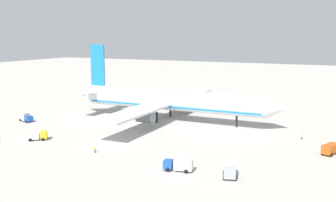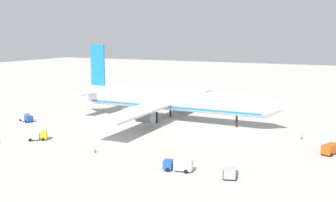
{
  "view_description": "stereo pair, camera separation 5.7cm",
  "coord_description": "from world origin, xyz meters",
  "px_view_note": "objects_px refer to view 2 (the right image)",
  "views": [
    {
      "loc": [
        59.49,
        -124.66,
        29.83
      ],
      "look_at": [
        -0.86,
        -1.65,
        7.18
      ],
      "focal_mm": 42.91,
      "sensor_mm": 36.0,
      "label": 1
    },
    {
      "loc": [
        59.54,
        -124.63,
        29.83
      ],
      "look_at": [
        -0.86,
        -1.65,
        7.18
      ],
      "focal_mm": 42.91,
      "sensor_mm": 36.0,
      "label": 2
    }
  ],
  "objects_px": {
    "traffic_cone_0": "(301,118)",
    "baggage_cart_1": "(336,142)",
    "ground_worker_1": "(302,137)",
    "service_truck_4": "(25,117)",
    "service_truck_3": "(330,149)",
    "service_truck_2": "(179,165)",
    "service_truck_0": "(229,170)",
    "traffic_cone_1": "(195,100)",
    "ground_worker_0": "(95,150)",
    "airliner": "(169,100)",
    "service_truck_1": "(38,136)",
    "traffic_cone_2": "(310,114)"
  },
  "relations": [
    {
      "from": "traffic_cone_1",
      "to": "service_truck_4",
      "type": "bearing_deg",
      "value": -117.89
    },
    {
      "from": "ground_worker_0",
      "to": "traffic_cone_1",
      "type": "xyz_separation_m",
      "value": [
        -8.39,
        87.99,
        -0.55
      ]
    },
    {
      "from": "service_truck_3",
      "to": "traffic_cone_0",
      "type": "height_order",
      "value": "service_truck_3"
    },
    {
      "from": "service_truck_2",
      "to": "service_truck_3",
      "type": "height_order",
      "value": "service_truck_2"
    },
    {
      "from": "service_truck_1",
      "to": "service_truck_2",
      "type": "relative_size",
      "value": 0.86
    },
    {
      "from": "baggage_cart_1",
      "to": "service_truck_2",
      "type": "bearing_deg",
      "value": -127.36
    },
    {
      "from": "service_truck_1",
      "to": "ground_worker_0",
      "type": "bearing_deg",
      "value": -7.49
    },
    {
      "from": "ground_worker_1",
      "to": "traffic_cone_0",
      "type": "xyz_separation_m",
      "value": [
        -4.38,
        30.63,
        -0.55
      ]
    },
    {
      "from": "service_truck_2",
      "to": "ground_worker_1",
      "type": "bearing_deg",
      "value": 63.08
    },
    {
      "from": "airliner",
      "to": "service_truck_2",
      "type": "xyz_separation_m",
      "value": [
        25.52,
        -47.16,
        -5.61
      ]
    },
    {
      "from": "service_truck_2",
      "to": "ground_worker_0",
      "type": "distance_m",
      "value": 25.39
    },
    {
      "from": "ground_worker_0",
      "to": "traffic_cone_1",
      "type": "bearing_deg",
      "value": 95.45
    },
    {
      "from": "airliner",
      "to": "traffic_cone_1",
      "type": "height_order",
      "value": "airliner"
    },
    {
      "from": "ground_worker_0",
      "to": "traffic_cone_1",
      "type": "distance_m",
      "value": 88.4
    },
    {
      "from": "baggage_cart_1",
      "to": "service_truck_3",
      "type": "bearing_deg",
      "value": -93.69
    },
    {
      "from": "service_truck_0",
      "to": "traffic_cone_1",
      "type": "xyz_separation_m",
      "value": [
        -44.74,
        90.13,
        -1.37
      ]
    },
    {
      "from": "ground_worker_1",
      "to": "service_truck_4",
      "type": "bearing_deg",
      "value": -169.33
    },
    {
      "from": "service_truck_0",
      "to": "service_truck_1",
      "type": "relative_size",
      "value": 0.93
    },
    {
      "from": "service_truck_4",
      "to": "ground_worker_1",
      "type": "relative_size",
      "value": 3.83
    },
    {
      "from": "service_truck_3",
      "to": "ground_worker_1",
      "type": "distance_m",
      "value": 14.7
    },
    {
      "from": "airliner",
      "to": "traffic_cone_1",
      "type": "relative_size",
      "value": 143.48
    },
    {
      "from": "service_truck_0",
      "to": "traffic_cone_1",
      "type": "height_order",
      "value": "service_truck_0"
    },
    {
      "from": "service_truck_0",
      "to": "ground_worker_0",
      "type": "xyz_separation_m",
      "value": [
        -36.35,
        2.13,
        -0.82
      ]
    },
    {
      "from": "service_truck_2",
      "to": "service_truck_4",
      "type": "bearing_deg",
      "value": 161.43
    },
    {
      "from": "airliner",
      "to": "traffic_cone_2",
      "type": "height_order",
      "value": "airliner"
    },
    {
      "from": "baggage_cart_1",
      "to": "ground_worker_0",
      "type": "xyz_separation_m",
      "value": [
        -54.89,
        -35.62,
        0.07
      ]
    },
    {
      "from": "service_truck_4",
      "to": "traffic_cone_1",
      "type": "bearing_deg",
      "value": 62.11
    },
    {
      "from": "service_truck_4",
      "to": "airliner",
      "type": "bearing_deg",
      "value": 28.42
    },
    {
      "from": "service_truck_4",
      "to": "traffic_cone_2",
      "type": "distance_m",
      "value": 103.93
    },
    {
      "from": "airliner",
      "to": "ground_worker_0",
      "type": "height_order",
      "value": "airliner"
    },
    {
      "from": "service_truck_0",
      "to": "service_truck_2",
      "type": "xyz_separation_m",
      "value": [
        -11.19,
        -1.18,
        -0.15
      ]
    },
    {
      "from": "service_truck_0",
      "to": "service_truck_2",
      "type": "height_order",
      "value": "service_truck_0"
    },
    {
      "from": "service_truck_0",
      "to": "service_truck_4",
      "type": "height_order",
      "value": "service_truck_0"
    },
    {
      "from": "ground_worker_0",
      "to": "baggage_cart_1",
      "type": "bearing_deg",
      "value": 32.98
    },
    {
      "from": "baggage_cart_1",
      "to": "traffic_cone_0",
      "type": "height_order",
      "value": "baggage_cart_1"
    },
    {
      "from": "service_truck_0",
      "to": "ground_worker_1",
      "type": "xyz_separation_m",
      "value": [
        9.27,
        39.12,
        -0.82
      ]
    },
    {
      "from": "ground_worker_0",
      "to": "service_truck_2",
      "type": "bearing_deg",
      "value": -7.5
    },
    {
      "from": "service_truck_1",
      "to": "baggage_cart_1",
      "type": "xyz_separation_m",
      "value": [
        77.2,
        32.69,
        -0.58
      ]
    },
    {
      "from": "ground_worker_1",
      "to": "traffic_cone_0",
      "type": "relative_size",
      "value": 2.97
    },
    {
      "from": "traffic_cone_0",
      "to": "baggage_cart_1",
      "type": "bearing_deg",
      "value": -66.9
    },
    {
      "from": "airliner",
      "to": "ground_worker_1",
      "type": "height_order",
      "value": "airliner"
    },
    {
      "from": "baggage_cart_1",
      "to": "airliner",
      "type": "bearing_deg",
      "value": 171.53
    },
    {
      "from": "ground_worker_1",
      "to": "service_truck_1",
      "type": "bearing_deg",
      "value": -153.37
    },
    {
      "from": "service_truck_1",
      "to": "ground_worker_0",
      "type": "distance_m",
      "value": 22.5
    },
    {
      "from": "ground_worker_0",
      "to": "traffic_cone_1",
      "type": "relative_size",
      "value": 2.98
    },
    {
      "from": "ground_worker_0",
      "to": "traffic_cone_0",
      "type": "bearing_deg",
      "value": 58.62
    },
    {
      "from": "service_truck_2",
      "to": "traffic_cone_1",
      "type": "xyz_separation_m",
      "value": [
        -33.55,
        91.31,
        -1.22
      ]
    },
    {
      "from": "traffic_cone_0",
      "to": "service_truck_2",
      "type": "bearing_deg",
      "value": -102.77
    },
    {
      "from": "service_truck_3",
      "to": "traffic_cone_2",
      "type": "bearing_deg",
      "value": 102.23
    },
    {
      "from": "service_truck_4",
      "to": "traffic_cone_0",
      "type": "height_order",
      "value": "service_truck_4"
    }
  ]
}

